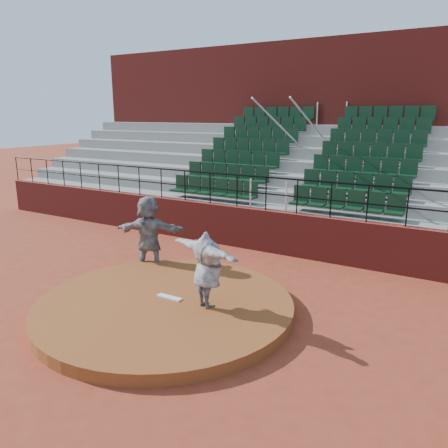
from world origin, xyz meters
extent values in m
plane|color=maroon|center=(0.00, 0.00, 0.00)|extent=(90.00, 90.00, 0.00)
cylinder|color=brown|center=(0.00, 0.00, 0.12)|extent=(5.50, 5.50, 0.25)
cube|color=white|center=(0.00, 0.15, 0.27)|extent=(0.60, 0.15, 0.03)
cube|color=maroon|center=(0.00, 5.00, 0.65)|extent=(24.00, 0.30, 1.30)
cylinder|color=black|center=(0.00, 5.00, 2.30)|extent=(24.00, 0.05, 0.05)
cylinder|color=black|center=(0.00, 5.00, 1.80)|extent=(24.00, 0.04, 0.04)
cylinder|color=black|center=(-12.00, 5.00, 1.80)|extent=(0.04, 0.04, 1.00)
cylinder|color=black|center=(-11.00, 5.00, 1.80)|extent=(0.04, 0.04, 1.00)
cylinder|color=black|center=(-10.00, 5.00, 1.80)|extent=(0.04, 0.04, 1.00)
cylinder|color=black|center=(-9.00, 5.00, 1.80)|extent=(0.04, 0.04, 1.00)
cylinder|color=black|center=(-8.00, 5.00, 1.80)|extent=(0.04, 0.04, 1.00)
cylinder|color=black|center=(-7.00, 5.00, 1.80)|extent=(0.04, 0.04, 1.00)
cylinder|color=black|center=(-6.00, 5.00, 1.80)|extent=(0.04, 0.04, 1.00)
cylinder|color=black|center=(-5.00, 5.00, 1.80)|extent=(0.04, 0.04, 1.00)
cylinder|color=black|center=(-4.00, 5.00, 1.80)|extent=(0.04, 0.04, 1.00)
cylinder|color=black|center=(-3.00, 5.00, 1.80)|extent=(0.04, 0.04, 1.00)
cylinder|color=black|center=(-2.00, 5.00, 1.80)|extent=(0.04, 0.04, 1.00)
cylinder|color=black|center=(-1.00, 5.00, 1.80)|extent=(0.04, 0.04, 1.00)
cylinder|color=black|center=(0.00, 5.00, 1.80)|extent=(0.04, 0.04, 1.00)
cylinder|color=black|center=(1.00, 5.00, 1.80)|extent=(0.04, 0.04, 1.00)
cylinder|color=black|center=(2.00, 5.00, 1.80)|extent=(0.04, 0.04, 1.00)
cylinder|color=black|center=(3.00, 5.00, 1.80)|extent=(0.04, 0.04, 1.00)
cylinder|color=black|center=(4.00, 5.00, 1.80)|extent=(0.04, 0.04, 1.00)
cube|color=gray|center=(0.00, 5.58, 0.65)|extent=(24.00, 0.85, 1.30)
cube|color=black|center=(-2.25, 5.59, 1.66)|extent=(3.30, 0.48, 0.72)
cube|color=black|center=(2.25, 5.59, 1.66)|extent=(3.30, 0.48, 0.72)
cube|color=gray|center=(0.00, 6.43, 0.85)|extent=(24.00, 0.85, 1.70)
cube|color=black|center=(-2.25, 6.44, 2.06)|extent=(3.30, 0.48, 0.72)
cube|color=black|center=(2.25, 6.44, 2.06)|extent=(3.30, 0.48, 0.72)
cube|color=gray|center=(0.00, 7.28, 1.05)|extent=(24.00, 0.85, 2.10)
cube|color=black|center=(-2.25, 7.29, 2.46)|extent=(3.30, 0.48, 0.72)
cube|color=black|center=(2.25, 7.29, 2.46)|extent=(3.30, 0.48, 0.72)
cube|color=gray|center=(0.00, 8.12, 1.25)|extent=(24.00, 0.85, 2.50)
cube|color=black|center=(-2.25, 8.13, 2.86)|extent=(3.30, 0.48, 0.72)
cube|color=black|center=(2.25, 8.13, 2.86)|extent=(3.30, 0.48, 0.72)
cube|color=gray|center=(0.00, 8.97, 1.45)|extent=(24.00, 0.85, 2.90)
cube|color=black|center=(-2.25, 8.98, 3.26)|extent=(3.30, 0.48, 0.72)
cube|color=black|center=(2.25, 8.98, 3.26)|extent=(3.30, 0.48, 0.72)
cube|color=gray|center=(0.00, 9.82, 1.65)|extent=(24.00, 0.85, 3.30)
cube|color=black|center=(-2.25, 9.83, 3.66)|extent=(3.30, 0.48, 0.72)
cube|color=black|center=(2.25, 9.83, 3.66)|extent=(3.30, 0.48, 0.72)
cube|color=gray|center=(0.00, 10.68, 1.85)|extent=(24.00, 0.85, 3.70)
cube|color=black|center=(-2.25, 10.69, 4.06)|extent=(3.30, 0.48, 0.72)
cube|color=black|center=(2.25, 10.69, 4.06)|extent=(3.30, 0.48, 0.72)
cylinder|color=silver|center=(-0.60, 8.12, 3.40)|extent=(0.06, 5.97, 2.46)
cylinder|color=silver|center=(0.60, 8.12, 3.40)|extent=(0.06, 5.97, 2.46)
cube|color=maroon|center=(0.00, 12.60, 3.55)|extent=(24.00, 3.00, 7.10)
imported|color=black|center=(0.94, 0.23, 1.06)|extent=(2.05, 1.15, 1.61)
imported|color=black|center=(-1.98, 1.89, 1.02)|extent=(1.98, 1.29, 2.05)
camera|label=1|loc=(5.50, -6.84, 4.15)|focal=35.00mm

